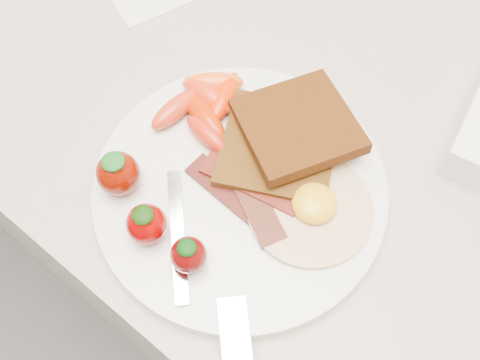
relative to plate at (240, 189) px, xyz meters
The scene contains 9 objects.
counter 0.48m from the plate, 91.47° to the left, with size 2.00×0.60×0.90m, color gray.
plate is the anchor object (origin of this frame).
toast_lower 0.05m from the plate, 83.57° to the left, with size 0.10×0.10×0.01m, color black.
toast_upper 0.08m from the plate, 82.32° to the left, with size 0.10×0.10×0.01m, color black.
fried_egg 0.07m from the plate, 17.74° to the left, with size 0.13×0.13×0.02m.
bacon_strips 0.02m from the plate, 23.14° to the right, with size 0.11×0.07×0.01m.
baby_carrots 0.09m from the plate, 150.71° to the left, with size 0.09×0.11×0.02m.
strawberries 0.09m from the plate, 120.76° to the right, with size 0.13×0.06×0.05m.
fork 0.09m from the plate, 71.49° to the right, with size 0.16×0.11×0.00m.
Camera 1 is at (0.14, 1.38, 1.35)m, focal length 40.00 mm.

